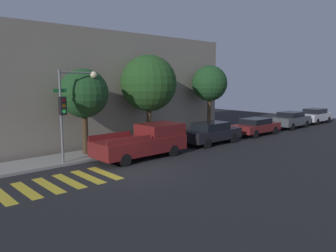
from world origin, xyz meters
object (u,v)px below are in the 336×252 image
object	(u,v)px
traffic_light_pole	(70,100)
pickup_truck	(145,141)
sedan_near_corner	(211,132)
tree_far_end	(210,84)
tree_near_corner	(84,94)
sedan_tail_of_row	(315,116)
sedan_far_end	(291,119)
sedan_middle	(256,126)
tree_midblock	(149,83)

from	to	relation	value
traffic_light_pole	pickup_truck	xyz separation A→B (m)	(3.74, -1.27, -2.38)
sedan_near_corner	tree_far_end	size ratio (longest dim) A/B	0.82
pickup_truck	traffic_light_pole	bearing A→B (deg)	161.27
traffic_light_pole	tree_near_corner	bearing A→B (deg)	39.95
traffic_light_pole	sedan_tail_of_row	size ratio (longest dim) A/B	1.13
sedan_far_end	traffic_light_pole	bearing A→B (deg)	176.47
pickup_truck	tree_far_end	size ratio (longest dim) A/B	0.98
sedan_middle	tree_near_corner	size ratio (longest dim) A/B	0.90
sedan_near_corner	tree_near_corner	world-z (taller)	tree_near_corner
pickup_truck	tree_far_end	xyz separation A→B (m)	(8.34, 2.44, 3.13)
traffic_light_pole	pickup_truck	world-z (taller)	traffic_light_pole
sedan_tail_of_row	tree_near_corner	world-z (taller)	tree_near_corner
sedan_far_end	sedan_tail_of_row	xyz separation A→B (m)	(4.98, 0.00, -0.00)
traffic_light_pole	sedan_far_end	xyz separation A→B (m)	(20.56, -1.27, -2.50)
traffic_light_pole	tree_near_corner	world-z (taller)	tree_near_corner
sedan_near_corner	pickup_truck	bearing A→B (deg)	-180.00
traffic_light_pole	sedan_middle	world-z (taller)	traffic_light_pole
sedan_near_corner	tree_near_corner	distance (m)	8.91
tree_near_corner	tree_far_end	xyz separation A→B (m)	(10.68, 0.00, 0.49)
traffic_light_pole	sedan_far_end	bearing A→B (deg)	-3.53
tree_midblock	sedan_far_end	bearing A→B (deg)	-9.51
sedan_near_corner	tree_midblock	world-z (taller)	tree_midblock
sedan_near_corner	tree_near_corner	bearing A→B (deg)	163.28
sedan_middle	tree_near_corner	world-z (taller)	tree_near_corner
tree_far_end	sedan_near_corner	bearing A→B (deg)	-136.57
traffic_light_pole	tree_near_corner	distance (m)	1.84
tree_far_end	sedan_far_end	bearing A→B (deg)	-16.00
pickup_truck	sedan_near_corner	bearing A→B (deg)	0.00
traffic_light_pole	tree_far_end	bearing A→B (deg)	5.52
pickup_truck	sedan_near_corner	size ratio (longest dim) A/B	1.20
sedan_middle	tree_midblock	bearing A→B (deg)	164.70
pickup_truck	sedan_middle	bearing A→B (deg)	0.00
tree_midblock	sedan_tail_of_row	bearing A→B (deg)	-7.12
sedan_tail_of_row	sedan_far_end	bearing A→B (deg)	180.00
pickup_truck	sedan_middle	xyz separation A→B (m)	(11.20, 0.00, -0.19)
tree_near_corner	sedan_far_end	bearing A→B (deg)	-7.24
tree_far_end	pickup_truck	bearing A→B (deg)	-163.72
tree_far_end	tree_near_corner	bearing A→B (deg)	180.00
sedan_middle	sedan_far_end	xyz separation A→B (m)	(5.63, -0.00, 0.07)
sedan_tail_of_row	sedan_near_corner	bearing A→B (deg)	180.00
sedan_middle	sedan_tail_of_row	distance (m)	10.60
sedan_tail_of_row	tree_far_end	distance (m)	14.07
sedan_near_corner	sedan_far_end	size ratio (longest dim) A/B	1.05
sedan_middle	tree_far_end	size ratio (longest dim) A/B	0.82
tree_near_corner	sedan_middle	bearing A→B (deg)	-10.19
pickup_truck	tree_near_corner	bearing A→B (deg)	133.91
sedan_tail_of_row	tree_far_end	world-z (taller)	tree_far_end
sedan_near_corner	sedan_tail_of_row	distance (m)	16.04
traffic_light_pole	tree_near_corner	size ratio (longest dim) A/B	0.98
tree_midblock	tree_far_end	world-z (taller)	tree_midblock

